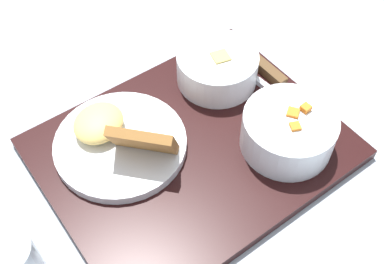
# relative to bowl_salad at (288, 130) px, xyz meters

# --- Properties ---
(ground_plane) EXTENTS (4.00, 4.00, 0.00)m
(ground_plane) POSITION_rel_bowl_salad_xyz_m (0.11, -0.08, -0.05)
(ground_plane) COLOR #99A3AD
(serving_tray) EXTENTS (0.41, 0.33, 0.02)m
(serving_tray) POSITION_rel_bowl_salad_xyz_m (0.11, -0.08, -0.04)
(serving_tray) COLOR black
(serving_tray) RESTS_ON ground_plane
(bowl_salad) EXTENTS (0.13, 0.13, 0.07)m
(bowl_salad) POSITION_rel_bowl_salad_xyz_m (0.00, 0.00, 0.00)
(bowl_salad) COLOR silver
(bowl_salad) RESTS_ON serving_tray
(bowl_soup) EXTENTS (0.13, 0.13, 0.05)m
(bowl_soup) POSITION_rel_bowl_salad_xyz_m (-0.00, -0.16, -0.00)
(bowl_soup) COLOR silver
(bowl_soup) RESTS_ON serving_tray
(plate_main) EXTENTS (0.19, 0.19, 0.08)m
(plate_main) POSITION_rel_bowl_salad_xyz_m (0.19, -0.14, -0.02)
(plate_main) COLOR silver
(plate_main) RESTS_ON serving_tray
(knife) EXTENTS (0.02, 0.19, 0.02)m
(knife) POSITION_rel_bowl_salad_xyz_m (-0.07, -0.10, -0.03)
(knife) COLOR silver
(knife) RESTS_ON serving_tray
(spoon) EXTENTS (0.04, 0.16, 0.01)m
(spoon) POSITION_rel_bowl_salad_xyz_m (-0.05, -0.07, -0.03)
(spoon) COLOR silver
(spoon) RESTS_ON serving_tray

